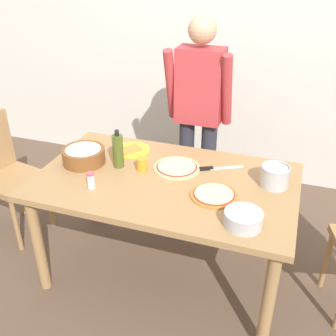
% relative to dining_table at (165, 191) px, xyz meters
% --- Properties ---
extents(ground, '(8.00, 8.00, 0.00)m').
position_rel_dining_table_xyz_m(ground, '(0.00, 0.00, -0.67)').
color(ground, brown).
extents(wall_back, '(5.60, 0.10, 2.60)m').
position_rel_dining_table_xyz_m(wall_back, '(0.00, 1.60, 0.63)').
color(wall_back, silver).
rests_on(wall_back, ground).
extents(dining_table, '(1.60, 0.96, 0.76)m').
position_rel_dining_table_xyz_m(dining_table, '(0.00, 0.00, 0.00)').
color(dining_table, '#A37A4C').
rests_on(dining_table, ground).
extents(person_cook, '(0.49, 0.25, 1.62)m').
position_rel_dining_table_xyz_m(person_cook, '(0.01, 0.76, 0.27)').
color(person_cook, '#2D2D38').
rests_on(person_cook, ground).
extents(chair_wooden_left, '(0.47, 0.47, 0.95)m').
position_rel_dining_table_xyz_m(chair_wooden_left, '(-1.32, 0.07, -0.13)').
color(chair_wooden_left, '#A37A4C').
rests_on(chair_wooden_left, ground).
extents(pizza_raw_on_board, '(0.30, 0.30, 0.02)m').
position_rel_dining_table_xyz_m(pizza_raw_on_board, '(0.03, 0.15, 0.10)').
color(pizza_raw_on_board, beige).
rests_on(pizza_raw_on_board, dining_table).
extents(pizza_cooked_on_tray, '(0.27, 0.27, 0.02)m').
position_rel_dining_table_xyz_m(pizza_cooked_on_tray, '(0.33, -0.09, 0.10)').
color(pizza_cooked_on_tray, '#C67A33').
rests_on(pizza_cooked_on_tray, dining_table).
extents(plate_with_slice, '(0.26, 0.26, 0.02)m').
position_rel_dining_table_xyz_m(plate_with_slice, '(-0.35, 0.29, 0.10)').
color(plate_with_slice, gold).
rests_on(plate_with_slice, dining_table).
extents(popcorn_bowl, '(0.28, 0.28, 0.11)m').
position_rel_dining_table_xyz_m(popcorn_bowl, '(-0.58, 0.03, 0.15)').
color(popcorn_bowl, brown).
rests_on(popcorn_bowl, dining_table).
extents(mixing_bowl_steel, '(0.20, 0.20, 0.08)m').
position_rel_dining_table_xyz_m(mixing_bowl_steel, '(0.53, -0.31, 0.13)').
color(mixing_bowl_steel, '#B7B7BC').
rests_on(mixing_bowl_steel, dining_table).
extents(olive_oil_bottle, '(0.07, 0.07, 0.26)m').
position_rel_dining_table_xyz_m(olive_oil_bottle, '(-0.34, 0.05, 0.20)').
color(olive_oil_bottle, '#47561E').
rests_on(olive_oil_bottle, dining_table).
extents(steel_pot, '(0.17, 0.17, 0.13)m').
position_rel_dining_table_xyz_m(steel_pot, '(0.64, 0.14, 0.16)').
color(steel_pot, '#B7B7BC').
rests_on(steel_pot, dining_table).
extents(cup_orange, '(0.07, 0.07, 0.08)m').
position_rel_dining_table_xyz_m(cup_orange, '(-0.18, 0.06, 0.13)').
color(cup_orange, orange).
rests_on(cup_orange, dining_table).
extents(salt_shaker, '(0.04, 0.04, 0.11)m').
position_rel_dining_table_xyz_m(salt_shaker, '(-0.38, -0.24, 0.14)').
color(salt_shaker, white).
rests_on(salt_shaker, dining_table).
extents(chef_knife, '(0.27, 0.16, 0.02)m').
position_rel_dining_table_xyz_m(chef_knife, '(0.27, 0.22, 0.10)').
color(chef_knife, silver).
rests_on(chef_knife, dining_table).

